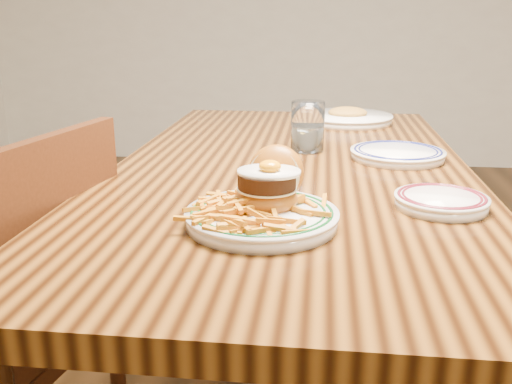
# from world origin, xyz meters

# --- Properties ---
(table) EXTENTS (0.85, 1.60, 0.75)m
(table) POSITION_xyz_m (0.00, 0.00, 0.66)
(table) COLOR black
(table) RESTS_ON floor
(chair_left) EXTENTS (0.48, 0.48, 0.88)m
(chair_left) POSITION_xyz_m (-0.56, -0.32, 0.47)
(chair_left) COLOR #391B0C
(chair_left) RESTS_ON floor
(main_plate) EXTENTS (0.27, 0.28, 0.13)m
(main_plate) POSITION_xyz_m (-0.02, -0.41, 0.79)
(main_plate) COLOR white
(main_plate) RESTS_ON table
(side_plate) EXTENTS (0.17, 0.19, 0.03)m
(side_plate) POSITION_xyz_m (0.30, -0.29, 0.77)
(side_plate) COLOR white
(side_plate) RESTS_ON table
(rear_plate) EXTENTS (0.24, 0.24, 0.03)m
(rear_plate) POSITION_xyz_m (0.26, 0.09, 0.76)
(rear_plate) COLOR white
(rear_plate) RESTS_ON table
(water_glass) EXTENTS (0.09, 0.09, 0.13)m
(water_glass) POSITION_xyz_m (0.03, 0.15, 0.81)
(water_glass) COLOR white
(water_glass) RESTS_ON table
(far_plate) EXTENTS (0.30, 0.30, 0.05)m
(far_plate) POSITION_xyz_m (0.15, 0.59, 0.77)
(far_plate) COLOR white
(far_plate) RESTS_ON table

